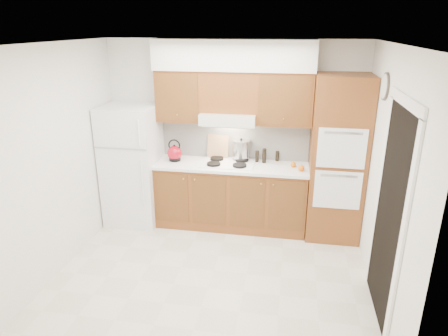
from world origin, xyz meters
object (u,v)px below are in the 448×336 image
stock_pot (241,149)px  kettle (175,153)px  fridge (133,165)px  oven_cabinet (337,159)px

stock_pot → kettle: bearing=-168.0°
fridge → oven_cabinet: size_ratio=0.78×
oven_cabinet → kettle: 2.23m
fridge → stock_pot: 1.58m
fridge → stock_pot: fridge is taller
oven_cabinet → stock_pot: size_ratio=8.56×
oven_cabinet → stock_pot: bearing=170.2°
kettle → stock_pot: 0.95m
fridge → oven_cabinet: (2.85, 0.03, 0.24)m
fridge → oven_cabinet: bearing=0.7°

